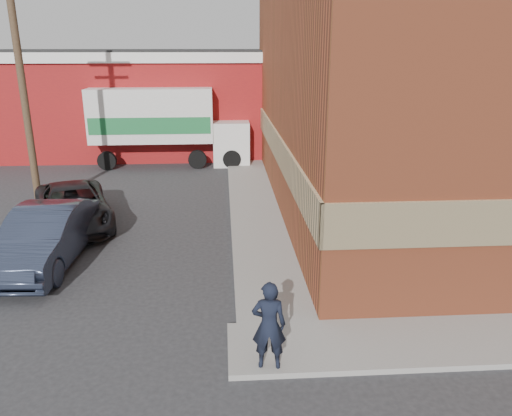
# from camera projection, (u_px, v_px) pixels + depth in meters

# --- Properties ---
(ground) EXTENTS (90.00, 90.00, 0.00)m
(ground) POSITION_uv_depth(u_px,v_px,m) (250.00, 327.00, 10.81)
(ground) COLOR #28282B
(ground) RESTS_ON ground
(brick_building) EXTENTS (14.25, 18.25, 9.36)m
(brick_building) POSITION_uv_depth(u_px,v_px,m) (466.00, 78.00, 18.42)
(brick_building) COLOR #A94B2B
(brick_building) RESTS_ON ground
(sidewalk_west) EXTENTS (1.80, 18.00, 0.12)m
(sidewalk_west) POSITION_uv_depth(u_px,v_px,m) (253.00, 201.00, 19.37)
(sidewalk_west) COLOR gray
(sidewalk_west) RESTS_ON ground
(warehouse) EXTENTS (16.30, 8.30, 5.60)m
(warehouse) POSITION_uv_depth(u_px,v_px,m) (126.00, 101.00, 28.53)
(warehouse) COLOR maroon
(warehouse) RESTS_ON ground
(utility_pole) EXTENTS (2.00, 0.26, 9.00)m
(utility_pole) POSITION_uv_depth(u_px,v_px,m) (21.00, 78.00, 17.40)
(utility_pole) COLOR brown
(utility_pole) RESTS_ON ground
(man) EXTENTS (0.67, 0.47, 1.73)m
(man) POSITION_uv_depth(u_px,v_px,m) (269.00, 325.00, 9.05)
(man) COLOR black
(man) RESTS_ON sidewalk_south
(sedan) EXTENTS (1.92, 4.93, 1.60)m
(sedan) POSITION_uv_depth(u_px,v_px,m) (45.00, 237.00, 13.72)
(sedan) COLOR #2C344A
(sedan) RESTS_ON ground
(suv_a) EXTENTS (3.82, 5.45, 1.38)m
(suv_a) POSITION_uv_depth(u_px,v_px,m) (73.00, 206.00, 16.68)
(suv_a) COLOR black
(suv_a) RESTS_ON ground
(box_truck) EXTENTS (7.81, 2.43, 3.86)m
(box_truck) POSITION_uv_depth(u_px,v_px,m) (168.00, 121.00, 24.96)
(box_truck) COLOR silver
(box_truck) RESTS_ON ground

